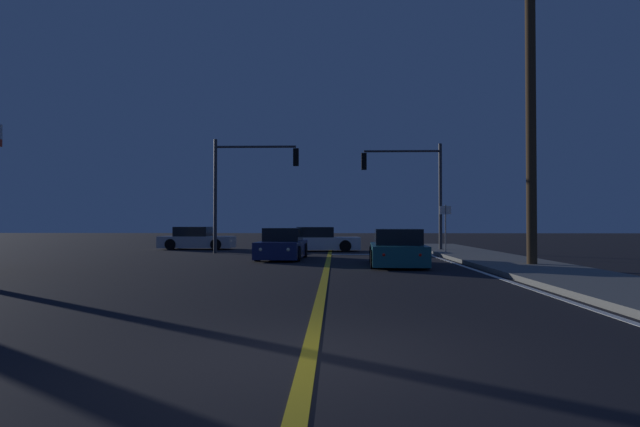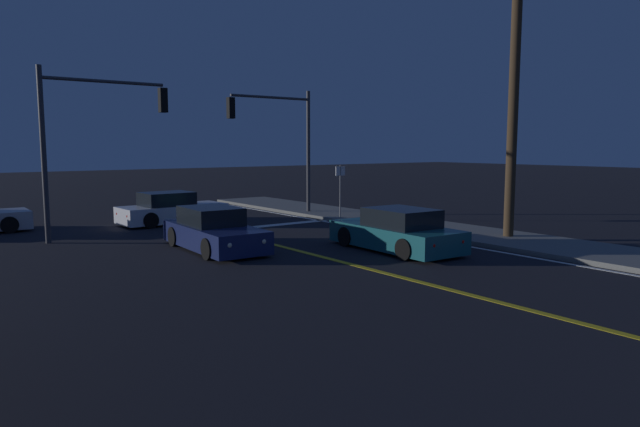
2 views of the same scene
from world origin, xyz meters
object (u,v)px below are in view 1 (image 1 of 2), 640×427
at_px(car_parked_curb_white, 319,241).
at_px(car_lead_oncoming_teal, 397,250).
at_px(car_mid_block_navy, 282,246).
at_px(street_sign_corner, 446,221).
at_px(traffic_signal_far_left, 245,176).
at_px(traffic_signal_near_right, 412,179).
at_px(utility_pole_right, 531,108).
at_px(car_side_waiting_silver, 196,240).

bearing_deg(car_parked_curb_white, car_lead_oncoming_teal, 14.77).
distance_m(car_mid_block_navy, street_sign_corner, 8.29).
height_order(car_parked_curb_white, traffic_signal_far_left, traffic_signal_far_left).
relative_size(traffic_signal_far_left, street_sign_corner, 2.43).
relative_size(car_lead_oncoming_teal, traffic_signal_far_left, 0.78).
bearing_deg(traffic_signal_near_right, car_parked_curb_white, -9.14).
relative_size(traffic_signal_near_right, utility_pole_right, 0.54).
bearing_deg(car_mid_block_navy, car_parked_curb_white, -99.06).
xyz_separation_m(traffic_signal_near_right, street_sign_corner, (1.24, -2.80, -2.28)).
xyz_separation_m(car_mid_block_navy, utility_pole_right, (9.02, -4.52, 4.93)).
distance_m(car_parked_curb_white, car_mid_block_navy, 6.81).
height_order(car_mid_block_navy, traffic_signal_near_right, traffic_signal_near_right).
bearing_deg(car_side_waiting_silver, car_lead_oncoming_teal, 41.69).
xyz_separation_m(car_parked_curb_white, traffic_signal_near_right, (5.03, -0.81, 3.34)).
distance_m(car_lead_oncoming_teal, traffic_signal_near_right, 10.18).
distance_m(traffic_signal_far_left, utility_pole_right, 14.60).
relative_size(car_side_waiting_silver, traffic_signal_far_left, 0.74).
height_order(car_lead_oncoming_teal, car_parked_curb_white, same).
relative_size(traffic_signal_near_right, traffic_signal_far_left, 0.99).
height_order(car_side_waiting_silver, street_sign_corner, street_sign_corner).
distance_m(car_parked_curb_white, traffic_signal_far_left, 5.50).
bearing_deg(street_sign_corner, traffic_signal_near_right, 113.94).
bearing_deg(car_parked_curb_white, traffic_signal_far_left, -61.84).
distance_m(car_parked_curb_white, utility_pole_right, 14.44).
bearing_deg(traffic_signal_near_right, car_side_waiting_silver, -12.49).
distance_m(car_mid_block_navy, utility_pole_right, 11.23).
relative_size(car_parked_curb_white, utility_pole_right, 0.42).
xyz_separation_m(traffic_signal_near_right, utility_pole_right, (2.64, -10.39, 1.59)).
bearing_deg(utility_pole_right, car_parked_curb_white, 124.42).
bearing_deg(car_lead_oncoming_teal, utility_pole_right, -9.31).
relative_size(car_parked_curb_white, traffic_signal_far_left, 0.76).
bearing_deg(car_parked_curb_white, traffic_signal_near_right, 78.34).
height_order(car_mid_block_navy, utility_pole_right, utility_pole_right).
distance_m(car_parked_curb_white, car_side_waiting_silver, 7.60).
xyz_separation_m(car_side_waiting_silver, car_mid_block_navy, (6.00, -8.61, -0.00)).
height_order(car_lead_oncoming_teal, street_sign_corner, street_sign_corner).
height_order(car_parked_curb_white, utility_pole_right, utility_pole_right).
xyz_separation_m(traffic_signal_far_left, utility_pole_right, (11.40, -8.99, 1.54)).
xyz_separation_m(car_lead_oncoming_teal, traffic_signal_far_left, (-6.91, 8.04, 3.39)).
bearing_deg(street_sign_corner, car_lead_oncoming_teal, -114.93).
bearing_deg(car_side_waiting_silver, traffic_signal_far_left, 42.04).
bearing_deg(utility_pole_right, traffic_signal_far_left, 141.73).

